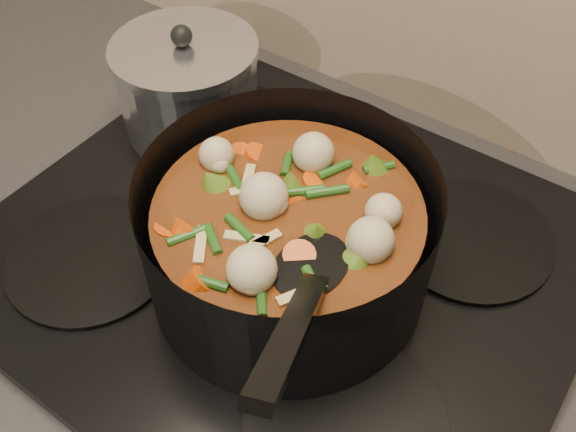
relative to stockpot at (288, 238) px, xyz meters
The scene contains 4 objects.
counter 0.54m from the stockpot, 133.64° to the left, with size 2.64×0.64×0.91m.
stovetop 0.08m from the stockpot, 133.64° to the left, with size 0.62×0.54×0.03m.
stockpot is the anchor object (origin of this frame).
saucepan 0.28m from the stockpot, 151.56° to the left, with size 0.18×0.18×0.15m.
Camera 1 is at (0.26, 1.57, 1.47)m, focal length 40.00 mm.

